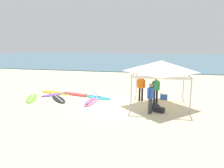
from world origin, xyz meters
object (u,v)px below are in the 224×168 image
surfboard_black (59,99)px  gear_bag_near_tent (159,110)px  surfboard_yellow (55,93)px  gear_bag_by_pole (154,107)px  surfboard_cyan (97,97)px  person_blue (151,96)px  surfboard_pink (91,101)px  surfboard_white (96,95)px  person_orange (141,86)px  surfboard_purple (56,94)px  surfboard_lime (32,98)px  surfboard_red (77,94)px  person_green (156,89)px  cooler_box (164,96)px  canopy_tent (161,66)px

surfboard_black → gear_bag_near_tent: 6.80m
surfboard_yellow → gear_bag_by_pole: (7.43, -2.48, 0.10)m
surfboard_cyan → gear_bag_by_pole: (3.95, -1.84, 0.10)m
surfboard_yellow → person_blue: (7.24, -3.27, 0.95)m
surfboard_black → surfboard_yellow: size_ratio=0.82×
surfboard_pink → surfboard_white: bearing=93.9°
gear_bag_by_pole → surfboard_yellow: bearing=161.5°
gear_bag_by_pole → person_orange: bearing=117.5°
surfboard_purple → surfboard_white: bearing=6.3°
surfboard_lime → gear_bag_by_pole: 8.31m
surfboard_red → person_blue: person_blue is taller
surfboard_red → surfboard_lime: 3.16m
person_orange → person_green: same height
person_green → cooler_box: (0.56, 1.27, -0.79)m
surfboard_red → surfboard_purple: (-1.56, -0.25, 0.00)m
person_blue → person_orange: (-0.69, 2.47, 0.00)m
canopy_tent → surfboard_yellow: 8.19m
surfboard_white → surfboard_pink: bearing=-86.1°
surfboard_red → cooler_box: (6.23, 0.11, 0.16)m
surfboard_red → surfboard_cyan: bearing=-16.1°
surfboard_pink → surfboard_purple: 3.37m
surfboard_pink → cooler_box: 4.95m
surfboard_purple → person_orange: (6.27, -0.38, 0.95)m
person_orange → person_blue: bearing=-74.5°
surfboard_yellow → person_blue: bearing=-24.3°
surfboard_cyan → surfboard_purple: bearing=176.0°
surfboard_yellow → gear_bag_near_tent: size_ratio=4.46×
surfboard_purple → surfboard_black: same height
gear_bag_near_tent → gear_bag_by_pole: same height
surfboard_pink → person_green: 4.23m
surfboard_red → gear_bag_by_pole: bearing=-22.5°
gear_bag_by_pole → surfboard_lime: bearing=175.4°
cooler_box → surfboard_black: bearing=-167.4°
surfboard_black → person_green: (6.46, 0.30, 0.95)m
surfboard_pink → person_green: size_ratio=1.39×
canopy_tent → surfboard_white: 5.17m
canopy_tent → surfboard_red: 6.45m
surfboard_lime → cooler_box: (8.92, 1.76, 0.16)m
surfboard_cyan → person_orange: person_orange is taller
surfboard_purple → person_green: bearing=-7.1°
surfboard_lime → surfboard_cyan: (4.34, 1.17, -0.00)m
cooler_box → surfboard_cyan: bearing=-172.7°
surfboard_white → surfboard_yellow: 3.29m
surfboard_lime → surfboard_cyan: bearing=15.1°
person_orange → surfboard_lime: bearing=-172.2°
surfboard_pink → gear_bag_by_pole: 4.11m
person_blue → person_green: size_ratio=1.00×
surfboard_white → cooler_box: bearing=0.4°
surfboard_pink → gear_bag_near_tent: gear_bag_near_tent is taller
person_orange → surfboard_yellow: bearing=173.1°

